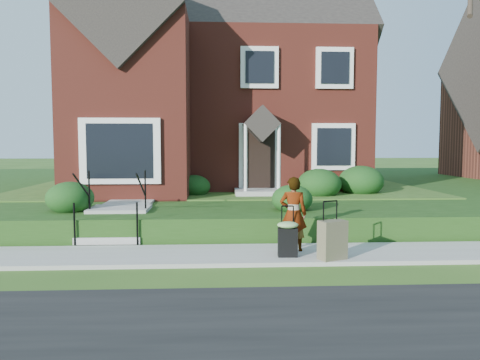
{
  "coord_description": "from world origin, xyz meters",
  "views": [
    {
      "loc": [
        -0.19,
        -8.97,
        2.22
      ],
      "look_at": [
        0.38,
        2.0,
        1.35
      ],
      "focal_mm": 35.0,
      "sensor_mm": 36.0,
      "label": 1
    }
  ],
  "objects": [
    {
      "name": "main_house",
      "position": [
        -0.21,
        9.61,
        5.26
      ],
      "size": [
        10.4,
        10.2,
        9.4
      ],
      "color": "maroon",
      "rests_on": "terrace"
    },
    {
      "name": "suitcase_black",
      "position": [
        1.16,
        -0.35,
        0.45
      ],
      "size": [
        0.41,
        0.34,
        0.97
      ],
      "rotation": [
        0.0,
        0.0,
        -0.04
      ],
      "color": "black",
      "rests_on": "sidewalk"
    },
    {
      "name": "front_steps",
      "position": [
        -2.5,
        1.84,
        0.47
      ],
      "size": [
        1.4,
        2.02,
        1.5
      ],
      "color": "#9E9B93",
      "rests_on": "ground"
    },
    {
      "name": "foundation_shrubs",
      "position": [
        0.06,
        4.82,
        1.07
      ],
      "size": [
        10.03,
        4.79,
        1.08
      ],
      "color": "#103812",
      "rests_on": "terrace"
    },
    {
      "name": "ground",
      "position": [
        0.0,
        0.0,
        0.0
      ],
      "size": [
        120.0,
        120.0,
        0.0
      ],
      "primitive_type": "plane",
      "color": "#2D5119",
      "rests_on": "ground"
    },
    {
      "name": "terrace",
      "position": [
        4.0,
        10.9,
        0.3
      ],
      "size": [
        44.0,
        20.0,
        0.6
      ],
      "primitive_type": "cube",
      "color": "#1B3D10",
      "rests_on": "ground"
    },
    {
      "name": "woman",
      "position": [
        1.34,
        0.15,
        0.82
      ],
      "size": [
        0.6,
        0.46,
        1.48
      ],
      "primitive_type": "imported",
      "rotation": [
        0.0,
        0.0,
        2.92
      ],
      "color": "#999999",
      "rests_on": "sidewalk"
    },
    {
      "name": "suitcase_olive",
      "position": [
        1.95,
        -0.59,
        0.44
      ],
      "size": [
        0.57,
        0.45,
        1.08
      ],
      "rotation": [
        0.0,
        0.0,
        0.4
      ],
      "color": "brown",
      "rests_on": "sidewalk"
    },
    {
      "name": "walkway",
      "position": [
        -2.5,
        5.0,
        0.63
      ],
      "size": [
        1.2,
        6.0,
        0.06
      ],
      "primitive_type": "cube",
      "color": "#9E9B93",
      "rests_on": "terrace"
    },
    {
      "name": "sidewalk",
      "position": [
        0.0,
        0.0,
        0.04
      ],
      "size": [
        60.0,
        1.6,
        0.08
      ],
      "primitive_type": "cube",
      "color": "#9E9B93",
      "rests_on": "ground"
    }
  ]
}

